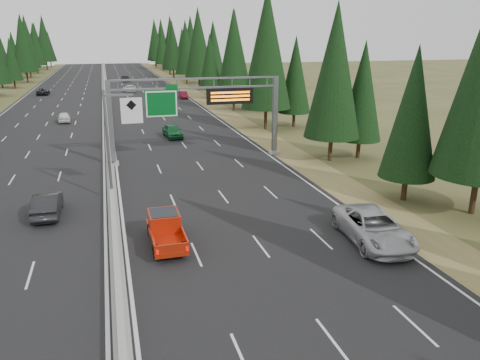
# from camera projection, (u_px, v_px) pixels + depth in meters

# --- Properties ---
(road) EXTENTS (32.00, 260.00, 0.08)m
(road) POSITION_uv_depth(u_px,v_px,m) (106.00, 102.00, 84.87)
(road) COLOR black
(road) RESTS_ON ground
(shoulder_right) EXTENTS (3.60, 260.00, 0.06)m
(shoulder_right) POSITION_uv_depth(u_px,v_px,m) (202.00, 99.00, 89.52)
(shoulder_right) COLOR olive
(shoulder_right) RESTS_ON ground
(median_barrier) EXTENTS (0.70, 260.00, 0.85)m
(median_barrier) POSITION_uv_depth(u_px,v_px,m) (106.00, 100.00, 84.76)
(median_barrier) COLOR gray
(median_barrier) RESTS_ON road
(sign_gantry) EXTENTS (16.75, 0.98, 7.80)m
(sign_gantry) POSITION_uv_depth(u_px,v_px,m) (203.00, 106.00, 44.19)
(sign_gantry) COLOR slate
(sign_gantry) RESTS_ON road
(hov_sign_pole) EXTENTS (2.80, 0.50, 8.00)m
(hov_sign_pole) POSITION_uv_depth(u_px,v_px,m) (116.00, 137.00, 33.06)
(hov_sign_pole) COLOR slate
(hov_sign_pole) RESTS_ON road
(tree_row_right) EXTENTS (12.20, 241.03, 18.51)m
(tree_row_right) POSITION_uv_depth(u_px,v_px,m) (227.00, 50.00, 85.07)
(tree_row_right) COLOR black
(tree_row_right) RESTS_ON ground
(silver_minivan) EXTENTS (3.57, 6.73, 1.80)m
(silver_minivan) POSITION_uv_depth(u_px,v_px,m) (373.00, 227.00, 27.09)
(silver_minivan) COLOR #B4B4B9
(silver_minivan) RESTS_ON road
(red_pickup) EXTENTS (1.84, 5.15, 1.68)m
(red_pickup) POSITION_uv_depth(u_px,v_px,m) (165.00, 227.00, 27.11)
(red_pickup) COLOR black
(red_pickup) RESTS_ON road
(car_ahead_green) EXTENTS (2.18, 4.66, 1.54)m
(car_ahead_green) POSITION_uv_depth(u_px,v_px,m) (173.00, 131.00, 55.31)
(car_ahead_green) COLOR #145A2C
(car_ahead_green) RESTS_ON road
(car_ahead_dkred) EXTENTS (1.48, 3.99, 1.30)m
(car_ahead_dkred) POSITION_uv_depth(u_px,v_px,m) (183.00, 95.00, 90.01)
(car_ahead_dkred) COLOR #5A0C1E
(car_ahead_dkred) RESTS_ON road
(car_ahead_dkgrey) EXTENTS (2.17, 4.61, 1.30)m
(car_ahead_dkgrey) POSITION_uv_depth(u_px,v_px,m) (159.00, 103.00, 79.60)
(car_ahead_dkgrey) COLOR black
(car_ahead_dkgrey) RESTS_ON road
(car_ahead_white) EXTENTS (2.82, 5.34, 1.43)m
(car_ahead_white) POSITION_uv_depth(u_px,v_px,m) (130.00, 89.00, 100.28)
(car_ahead_white) COLOR white
(car_ahead_white) RESTS_ON road
(car_ahead_far) EXTENTS (2.40, 5.02, 1.65)m
(car_ahead_far) POSITION_uv_depth(u_px,v_px,m) (125.00, 78.00, 123.27)
(car_ahead_far) COLOR black
(car_ahead_far) RESTS_ON road
(car_onc_near) EXTENTS (1.65, 4.70, 1.55)m
(car_onc_near) POSITION_uv_depth(u_px,v_px,m) (47.00, 204.00, 31.15)
(car_onc_near) COLOR black
(car_onc_near) RESTS_ON road
(car_onc_white) EXTENTS (1.98, 4.26, 1.41)m
(car_onc_white) POSITION_uv_depth(u_px,v_px,m) (64.00, 117.00, 65.14)
(car_onc_white) COLOR white
(car_onc_white) RESTS_ON road
(car_onc_far) EXTENTS (2.28, 4.86, 1.35)m
(car_onc_far) POSITION_uv_depth(u_px,v_px,m) (43.00, 91.00, 95.61)
(car_onc_far) COLOR black
(car_onc_far) RESTS_ON road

